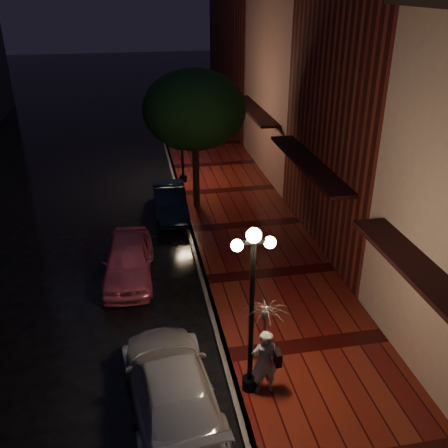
{
  "coord_description": "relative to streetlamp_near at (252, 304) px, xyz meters",
  "views": [
    {
      "loc": [
        -1.94,
        -13.79,
        9.0
      ],
      "look_at": [
        0.95,
        1.45,
        1.4
      ],
      "focal_mm": 40.0,
      "sensor_mm": 36.0,
      "label": 1
    }
  ],
  "objects": [
    {
      "name": "ground",
      "position": [
        -0.35,
        5.0,
        -2.6
      ],
      "size": [
        120.0,
        120.0,
        0.0
      ],
      "primitive_type": "plane",
      "color": "black",
      "rests_on": "ground"
    },
    {
      "name": "sidewalk",
      "position": [
        1.9,
        5.0,
        -2.53
      ],
      "size": [
        4.5,
        60.0,
        0.15
      ],
      "primitive_type": "cube",
      "color": "#4A0F0D",
      "rests_on": "ground"
    },
    {
      "name": "curb",
      "position": [
        -0.35,
        5.0,
        -2.53
      ],
      "size": [
        0.25,
        60.0,
        0.15
      ],
      "primitive_type": "cube",
      "color": "#595451",
      "rests_on": "ground"
    },
    {
      "name": "storefront_mid",
      "position": [
        6.65,
        7.0,
        2.9
      ],
      "size": [
        5.0,
        8.0,
        11.0
      ],
      "primitive_type": "cube",
      "color": "#511914",
      "rests_on": "ground"
    },
    {
      "name": "storefront_far",
      "position": [
        6.65,
        15.0,
        1.9
      ],
      "size": [
        5.0,
        8.0,
        9.0
      ],
      "primitive_type": "cube",
      "color": "#8C5951",
      "rests_on": "ground"
    },
    {
      "name": "storefront_extra",
      "position": [
        6.65,
        25.0,
        2.4
      ],
      "size": [
        5.0,
        12.0,
        10.0
      ],
      "primitive_type": "cube",
      "color": "#511914",
      "rests_on": "ground"
    },
    {
      "name": "streetlamp_near",
      "position": [
        0.0,
        0.0,
        0.0
      ],
      "size": [
        0.96,
        0.36,
        4.31
      ],
      "color": "black",
      "rests_on": "sidewalk"
    },
    {
      "name": "streetlamp_far",
      "position": [
        0.0,
        14.0,
        0.0
      ],
      "size": [
        0.96,
        0.36,
        4.31
      ],
      "color": "black",
      "rests_on": "sidewalk"
    },
    {
      "name": "street_tree",
      "position": [
        0.26,
        10.99,
        1.64
      ],
      "size": [
        4.16,
        4.16,
        5.8
      ],
      "color": "black",
      "rests_on": "sidewalk"
    },
    {
      "name": "pink_car",
      "position": [
        -2.74,
        5.84,
        -1.93
      ],
      "size": [
        1.85,
        4.04,
        1.34
      ],
      "primitive_type": "imported",
      "rotation": [
        0.0,
        0.0,
        -0.07
      ],
      "color": "#D25674",
      "rests_on": "ground"
    },
    {
      "name": "navy_car",
      "position": [
        -0.95,
        10.6,
        -1.97
      ],
      "size": [
        1.37,
        3.81,
        1.25
      ],
      "primitive_type": "imported",
      "rotation": [
        0.0,
        0.0,
        -0.01
      ],
      "color": "black",
      "rests_on": "ground"
    },
    {
      "name": "silver_car",
      "position": [
        -1.88,
        -0.13,
        -1.92
      ],
      "size": [
        2.35,
        4.88,
        1.37
      ],
      "primitive_type": "imported",
      "rotation": [
        0.0,
        0.0,
        3.24
      ],
      "color": "#B2B2BB",
      "rests_on": "ground"
    },
    {
      "name": "woman_with_umbrella",
      "position": [
        0.31,
        -0.13,
        -0.82
      ],
      "size": [
        1.02,
        1.04,
        2.47
      ],
      "rotation": [
        0.0,
        0.0,
        3.18
      ],
      "color": "white",
      "rests_on": "sidewalk"
    },
    {
      "name": "parking_meter",
      "position": [
        0.65,
        1.14,
        -1.63
      ],
      "size": [
        0.15,
        0.13,
        1.35
      ],
      "rotation": [
        0.0,
        0.0,
        0.37
      ],
      "color": "black",
      "rests_on": "sidewalk"
    }
  ]
}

